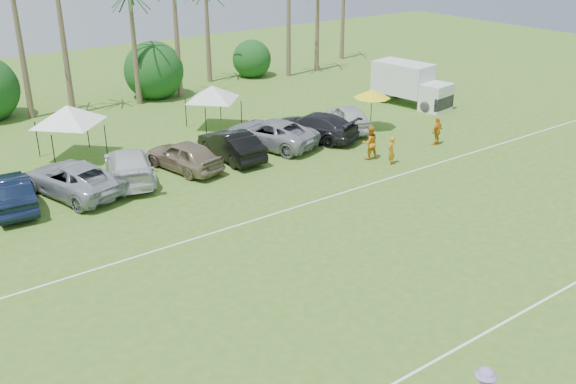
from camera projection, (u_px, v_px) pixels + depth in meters
ground at (511, 380)px, 19.54m from camera, size 120.00×120.00×0.00m
field_lines at (340, 272)px, 25.46m from camera, size 80.00×12.10×0.01m
palm_tree_4 at (3, 7)px, 42.52m from camera, size 2.40×2.40×8.90m
bush_tree_2 at (144, 70)px, 50.95m from camera, size 4.00×4.00×4.00m
bush_tree_3 at (249, 55)px, 56.40m from camera, size 4.00×4.00×4.00m
sideline_player_a at (391, 151)px, 36.31m from camera, size 0.70×0.60×1.63m
sideline_player_b at (370, 143)px, 37.02m from camera, size 1.13×0.99×1.98m
sideline_player_c at (437, 131)px, 39.43m from camera, size 1.08×0.61×1.74m
box_truck at (411, 83)px, 47.57m from camera, size 3.15×6.22×3.06m
canopy_tent_left at (66, 105)px, 36.23m from camera, size 4.60×4.60×3.73m
canopy_tent_right at (212, 86)px, 41.77m from camera, size 4.15×4.15×3.36m
market_umbrella at (372, 94)px, 41.69m from camera, size 2.42×2.42×2.69m
parked_car_1 at (10, 192)px, 30.74m from camera, size 2.25×5.25×1.68m
parked_car_2 at (73, 178)px, 32.35m from camera, size 4.32×6.58×1.68m
parked_car_3 at (129, 165)px, 34.09m from camera, size 4.03×6.24×1.68m
parked_car_4 at (184, 156)px, 35.45m from camera, size 3.02×5.25×1.68m
parked_car_5 at (231, 145)px, 37.13m from camera, size 1.84×5.13×1.68m
parked_car_6 at (270, 133)px, 39.15m from camera, size 4.68×6.64×1.68m
parked_car_7 at (314, 126)px, 40.44m from camera, size 4.27×6.26×1.68m
parked_car_8 at (348, 117)px, 42.29m from camera, size 3.69×5.32×1.68m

